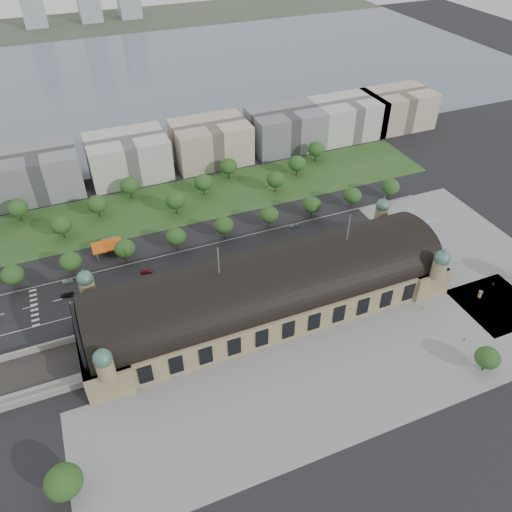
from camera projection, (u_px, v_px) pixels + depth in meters
name	position (u px, v px, depth m)	size (l,w,h in m)	color
ground	(267.00, 307.00, 208.18)	(900.00, 900.00, 0.00)	black
station	(268.00, 289.00, 201.77)	(150.00, 48.40, 44.30)	tan
plaza_south	(341.00, 380.00, 179.38)	(190.00, 48.00, 0.12)	gray
plaza_east	(464.00, 250.00, 238.93)	(56.00, 100.00, 0.12)	gray
road_slab	(195.00, 265.00, 229.65)	(260.00, 26.00, 0.10)	black
grass_belt	(174.00, 204.00, 270.87)	(300.00, 45.00, 0.10)	#274F1F
petrol_station	(109.00, 244.00, 237.39)	(14.00, 13.00, 5.05)	#E0580D
lake	(128.00, 79.00, 423.40)	(700.00, 320.00, 0.08)	slate
far_shore	(93.00, 23.00, 567.85)	(700.00, 120.00, 0.14)	#44513D
office_2	(37.00, 173.00, 272.86)	(45.00, 32.00, 24.00)	gray
office_3	(128.00, 157.00, 287.79)	(45.00, 32.00, 24.00)	#BBB9B2
office_4	(211.00, 142.00, 302.72)	(45.00, 32.00, 24.00)	#C3B399
office_5	(285.00, 129.00, 317.64)	(45.00, 32.00, 24.00)	gray
office_6	(346.00, 118.00, 331.08)	(45.00, 32.00, 24.00)	#BBB9B2
office_7	(397.00, 109.00, 343.02)	(45.00, 32.00, 24.00)	#C3B399
tree_row_1	(12.00, 275.00, 213.16)	(9.60, 9.60, 11.52)	#2D2116
tree_row_2	(70.00, 261.00, 220.33)	(9.60, 9.60, 11.52)	#2D2116
tree_row_3	(125.00, 249.00, 227.49)	(9.60, 9.60, 11.52)	#2D2116
tree_row_4	(176.00, 237.00, 234.66)	(9.60, 9.60, 11.52)	#2D2116
tree_row_5	(224.00, 225.00, 241.82)	(9.60, 9.60, 11.52)	#2D2116
tree_row_6	(269.00, 215.00, 248.99)	(9.60, 9.60, 11.52)	#2D2116
tree_row_7	(312.00, 205.00, 256.15)	(9.60, 9.60, 11.52)	#2D2116
tree_row_8	(352.00, 196.00, 263.32)	(9.60, 9.60, 11.52)	#2D2116
tree_row_9	(391.00, 187.00, 270.48)	(9.60, 9.60, 11.52)	#2D2116
tree_belt_2	(17.00, 208.00, 252.97)	(10.40, 10.40, 12.48)	#2D2116
tree_belt_3	(61.00, 225.00, 241.31)	(10.40, 10.40, 12.48)	#2D2116
tree_belt_4	(97.00, 204.00, 255.65)	(10.40, 10.40, 12.48)	#2D2116
tree_belt_5	(130.00, 186.00, 269.99)	(10.40, 10.40, 12.48)	#2D2116
tree_belt_6	(175.00, 200.00, 258.33)	(10.40, 10.40, 12.48)	#2D2116
tree_belt_7	(203.00, 183.00, 272.66)	(10.40, 10.40, 12.48)	#2D2116
tree_belt_8	(228.00, 166.00, 287.00)	(10.40, 10.40, 12.48)	#2D2116
tree_belt_9	(276.00, 179.00, 275.34)	(10.40, 10.40, 12.48)	#2D2116
tree_belt_10	(297.00, 163.00, 289.68)	(10.40, 10.40, 12.48)	#2D2116
tree_belt_11	(316.00, 149.00, 304.02)	(10.40, 10.40, 12.48)	#2D2116
tree_plaza_sw	(64.00, 482.00, 141.67)	(11.00, 11.00, 12.73)	#2D2116
tree_plaza_s	(488.00, 358.00, 178.51)	(9.00, 9.00, 10.64)	#2D2116
traffic_car_1	(68.00, 281.00, 220.07)	(1.60, 4.59, 1.51)	gray
traffic_car_2	(67.00, 295.00, 213.07)	(2.56, 5.55, 1.54)	black
traffic_car_3	(146.00, 271.00, 225.13)	(2.17, 5.33, 1.55)	maroon
traffic_car_4	(236.00, 268.00, 227.35)	(1.62, 4.03, 1.37)	#182444
traffic_car_5	(294.00, 225.00, 253.28)	(1.71, 4.89, 1.61)	slate
traffic_car_6	(364.00, 224.00, 254.26)	(2.70, 5.86, 1.63)	silver
parked_car_0	(84.00, 318.00, 202.53)	(1.59, 4.55, 1.50)	black
parked_car_1	(90.00, 318.00, 202.49)	(2.19, 4.76, 1.32)	maroon
parked_car_2	(141.00, 298.00, 211.48)	(2.16, 5.31, 1.54)	#1F1947
parked_car_3	(160.00, 293.00, 213.93)	(1.94, 4.82, 1.64)	#55585C
parked_car_4	(123.00, 307.00, 207.29)	(1.36, 3.90, 1.28)	silver
parked_car_5	(172.00, 290.00, 215.62)	(2.12, 4.60, 1.28)	gray
parked_car_6	(167.00, 298.00, 211.72)	(2.03, 4.98, 1.45)	black
bus_west	(221.00, 267.00, 225.84)	(3.10, 13.25, 3.69)	#C64D1F
bus_mid	(293.00, 253.00, 234.19)	(2.63, 11.22, 3.13)	silver
bus_east	(318.00, 242.00, 241.10)	(2.79, 11.93, 3.32)	#B8B3AA
advertising_column	(480.00, 294.00, 212.01)	(1.74, 1.74, 3.29)	#BB2E3E
pedestrian_0	(423.00, 309.00, 206.40)	(0.87, 0.50, 1.78)	gray
pedestrian_1	(464.00, 339.00, 193.42)	(0.58, 0.38, 1.59)	gray
pedestrian_2	(493.00, 284.00, 218.45)	(0.88, 0.51, 1.81)	gray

